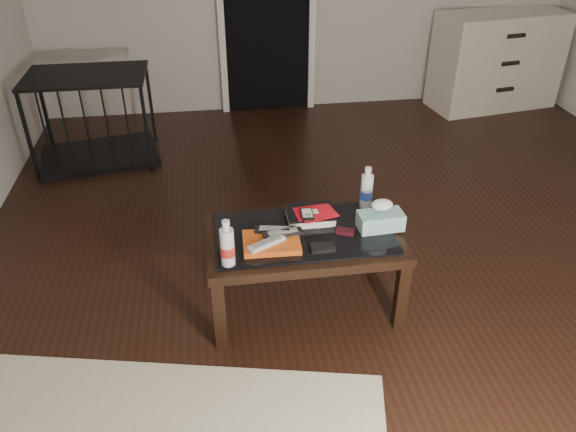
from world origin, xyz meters
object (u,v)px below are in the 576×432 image
object	(u,v)px
water_bottle_right	(367,187)
tissue_box	(380,221)
water_bottle_left	(227,243)
dresser	(496,60)
pet_crate	(96,133)
coffee_table	(304,242)
textbook	(310,215)

from	to	relation	value
water_bottle_right	tissue_box	xyz separation A→B (m)	(0.02, -0.22, -0.07)
water_bottle_left	water_bottle_right	size ratio (longest dim) A/B	1.00
dresser	water_bottle_left	xyz separation A→B (m)	(-2.75, -2.90, 0.13)
water_bottle_left	water_bottle_right	distance (m)	0.88
pet_crate	water_bottle_right	size ratio (longest dim) A/B	4.20
coffee_table	water_bottle_left	xyz separation A→B (m)	(-0.40, -0.21, 0.18)
dresser	water_bottle_right	size ratio (longest dim) A/B	5.31
textbook	coffee_table	bearing A→B (deg)	-112.91
tissue_box	dresser	bearing A→B (deg)	51.11
tissue_box	textbook	bearing A→B (deg)	154.62
dresser	water_bottle_left	distance (m)	4.00
coffee_table	pet_crate	distance (m)	2.41
water_bottle_left	pet_crate	bearing A→B (deg)	113.25
dresser	water_bottle_left	world-z (taller)	dresser
pet_crate	water_bottle_left	xyz separation A→B (m)	(0.95, -2.21, 0.35)
coffee_table	water_bottle_left	size ratio (longest dim) A/B	4.20
coffee_table	dresser	size ratio (longest dim) A/B	0.79
water_bottle_right	textbook	bearing A→B (deg)	-165.59
water_bottle_left	textbook	bearing A→B (deg)	36.30
coffee_table	textbook	xyz separation A→B (m)	(0.05, 0.12, 0.09)
textbook	water_bottle_left	world-z (taller)	water_bottle_left
water_bottle_left	tissue_box	xyz separation A→B (m)	(0.79, 0.19, -0.07)
coffee_table	dresser	xyz separation A→B (m)	(2.35, 2.69, 0.05)
pet_crate	water_bottle_right	distance (m)	2.51
coffee_table	water_bottle_right	bearing A→B (deg)	28.49
textbook	tissue_box	xyz separation A→B (m)	(0.34, -0.14, 0.02)
coffee_table	water_bottle_left	world-z (taller)	water_bottle_left
dresser	water_bottle_right	distance (m)	3.18
pet_crate	water_bottle_left	size ratio (longest dim) A/B	4.20
coffee_table	tissue_box	size ratio (longest dim) A/B	4.35
coffee_table	water_bottle_right	world-z (taller)	water_bottle_right
water_bottle_right	coffee_table	bearing A→B (deg)	-151.51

